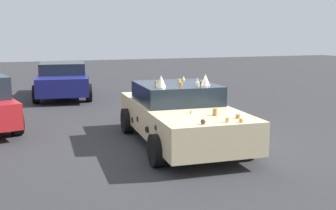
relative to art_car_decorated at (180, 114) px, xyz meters
The scene contains 3 objects.
ground_plane 0.67m from the art_car_decorated, behind, with size 60.00×60.00×0.00m, color #2D2D30.
art_car_decorated is the anchor object (origin of this frame).
parked_sedan_near_right 8.15m from the art_car_decorated, 11.35° to the left, with size 4.65×2.48×1.34m.
Camera 1 is at (-8.34, 3.46, 2.44)m, focal length 44.47 mm.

